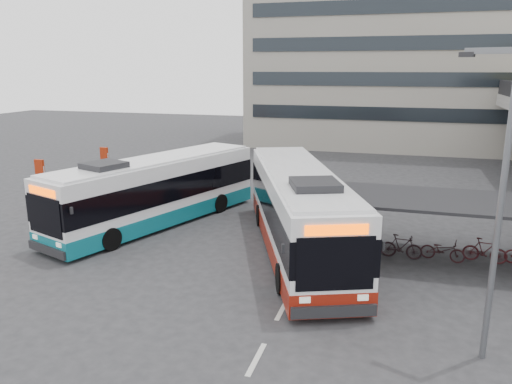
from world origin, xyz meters
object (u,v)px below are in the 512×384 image
(bus_teal, at_px, (157,191))
(pedestrian, at_px, (135,206))
(bus_main, at_px, (299,211))
(lamp_post, at_px, (498,191))

(bus_teal, bearing_deg, pedestrian, -159.01)
(bus_main, relative_size, bus_teal, 1.05)
(bus_main, distance_m, pedestrian, 8.97)
(bus_teal, height_order, lamp_post, lamp_post)
(bus_main, bearing_deg, bus_teal, 145.26)
(pedestrian, bearing_deg, bus_main, -74.26)
(bus_main, xyz_separation_m, lamp_post, (6.33, -6.50, 2.85))
(bus_main, bearing_deg, pedestrian, 147.29)
(pedestrian, bearing_deg, lamp_post, -91.73)
(bus_teal, relative_size, pedestrian, 7.49)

